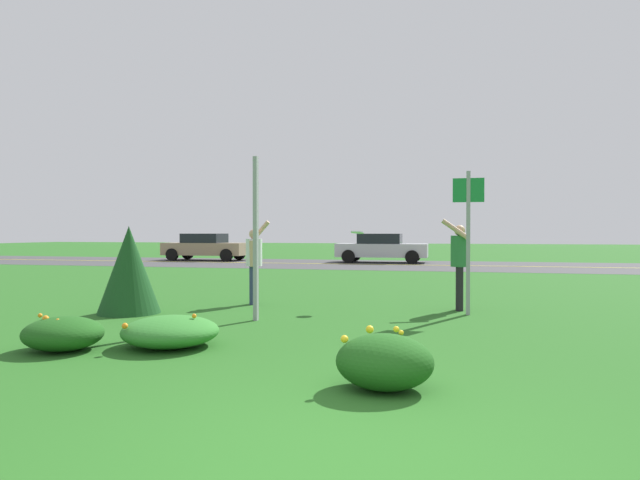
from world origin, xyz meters
TOP-DOWN VIEW (x-y plane):
  - ground_plane at (0.00, 11.05)m, footprint 120.00×120.00m
  - highway_strip at (0.00, 22.09)m, footprint 120.00×7.94m
  - highway_center_stripe at (0.00, 22.09)m, footprint 120.00×0.16m
  - daylily_clump_mid_left at (0.03, 1.82)m, footprint 0.95×0.80m
  - daylily_clump_near_camera at (-4.19, 2.62)m, footprint 1.03×0.94m
  - daylily_clump_mid_right at (-2.96, 3.14)m, footprint 1.28×1.25m
  - sign_post_near_path at (-2.60, 5.44)m, footprint 0.07×0.10m
  - sign_post_by_roadside at (0.98, 6.94)m, footprint 0.56×0.10m
  - evergreen_shrub_side at (-5.20, 5.67)m, footprint 1.15×1.15m
  - person_thrower_white_shirt at (-3.37, 7.44)m, footprint 0.45×0.49m
  - person_catcher_green_shirt at (0.83, 7.49)m, footprint 0.52×0.49m
  - frisbee_white at (-1.16, 7.41)m, footprint 0.27×0.27m
  - car_tan_leftmost at (-12.20, 23.88)m, footprint 4.50×2.00m
  - car_silver_center_left at (-2.66, 23.88)m, footprint 4.50×2.00m

SIDE VIEW (x-z plane):
  - ground_plane at x=0.00m, z-range 0.00..0.00m
  - highway_strip at x=0.00m, z-range 0.00..0.01m
  - highway_center_stripe at x=0.00m, z-range 0.01..0.01m
  - daylily_clump_mid_right at x=-2.96m, z-range -0.02..0.43m
  - daylily_clump_near_camera at x=-4.19m, z-range -0.02..0.45m
  - daylily_clump_mid_left at x=0.03m, z-range -0.01..0.55m
  - car_tan_leftmost at x=-12.20m, z-range 0.01..1.46m
  - car_silver_center_left at x=-2.66m, z-range 0.01..1.46m
  - evergreen_shrub_side at x=-5.20m, z-range 0.00..1.64m
  - person_thrower_white_shirt at x=-3.37m, z-range 0.07..1.84m
  - person_catcher_green_shirt at x=0.83m, z-range 0.11..1.89m
  - sign_post_near_path at x=-2.60m, z-range 0.00..2.82m
  - frisbee_white at x=-1.16m, z-range 1.48..1.56m
  - sign_post_by_roadside at x=0.98m, z-range 0.28..2.92m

